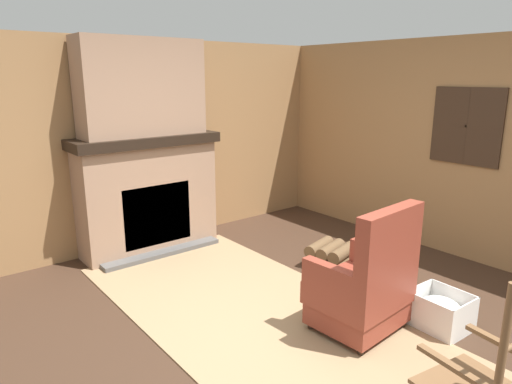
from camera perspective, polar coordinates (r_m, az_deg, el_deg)
ground_plane at (r=3.79m, az=3.89°, el=-17.29°), size 14.00×14.00×0.00m
wood_panel_wall_left at (r=5.51m, az=-14.83°, el=5.68°), size 0.06×5.80×2.40m
wood_panel_wall_back at (r=5.43m, az=25.07°, el=4.76°), size 5.80×0.09×2.40m
fireplace_hearth at (r=5.37m, az=-13.29°, el=-0.25°), size 0.66×1.66×1.34m
chimney_breast at (r=5.22m, az=-14.11°, el=12.55°), size 0.40×1.37×1.04m
area_rug at (r=3.94m, az=1.44°, el=-15.83°), size 4.00×1.74×0.01m
armchair at (r=3.74m, az=13.40°, el=-11.52°), size 0.65×0.75×1.06m
firewood_stack at (r=4.98m, az=9.29°, el=-7.77°), size 0.50×0.51×0.25m
laundry_basket at (r=4.08m, az=22.04°, el=-13.57°), size 0.44×0.39×0.29m
oil_lamp_vase at (r=5.11m, az=-18.77°, el=7.46°), size 0.10×0.10×0.28m
storage_case at (r=5.50m, az=-9.64°, el=8.17°), size 0.15×0.27×0.15m
decorative_plate_on_mantel at (r=5.29m, az=-14.46°, el=8.48°), size 0.08×0.30×0.29m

